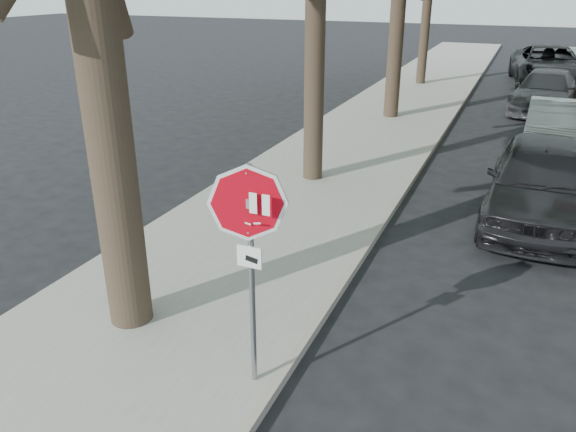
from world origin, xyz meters
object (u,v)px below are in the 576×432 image
at_px(stop_sign, 249,236).
at_px(car_c, 545,91).
at_px(car_b, 556,130).
at_px(car_d, 549,66).
at_px(car_a, 541,181).

xyz_separation_m(stop_sign, car_c, (3.04, 17.53, -1.26)).
bearing_deg(car_b, car_d, 92.43).
height_order(car_b, car_d, car_d).
bearing_deg(car_c, stop_sign, -92.22).
relative_size(stop_sign, car_c, 0.55).
relative_size(stop_sign, car_d, 0.42).
xyz_separation_m(stop_sign, car_b, (3.30, 11.46, -1.23)).
relative_size(car_b, car_d, 0.70).
bearing_deg(car_c, car_a, -83.00).
height_order(stop_sign, car_b, stop_sign).
height_order(car_a, car_b, car_a).
relative_size(car_a, car_b, 1.09).
xyz_separation_m(car_a, car_b, (0.38, 4.84, -0.09)).
relative_size(car_a, car_d, 0.77).
bearing_deg(car_d, car_a, -97.78).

